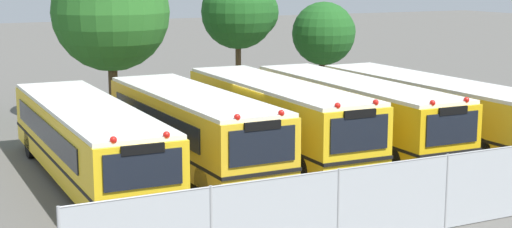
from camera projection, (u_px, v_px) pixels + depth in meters
name	position (u px, v px, depth m)	size (l,w,h in m)	color
ground_plane	(276.00, 157.00, 27.25)	(160.00, 160.00, 0.00)	#595651
school_bus_0	(88.00, 139.00, 23.93)	(2.69, 11.56, 2.52)	yellow
school_bus_1	(193.00, 127.00, 25.35)	(2.59, 10.08, 2.68)	yellow
school_bus_2	(276.00, 116.00, 27.10)	(2.67, 10.86, 2.75)	yellow
school_bus_3	(353.00, 110.00, 28.52)	(2.67, 11.43, 2.63)	yellow
school_bus_4	(428.00, 106.00, 29.81)	(2.61, 11.55, 2.51)	yellow
tree_1	(113.00, 15.00, 33.65)	(5.16, 5.16, 7.27)	#4C3823
tree_2	(242.00, 12.00, 38.08)	(3.89, 3.67, 6.33)	#4C3823
tree_3	(326.00, 33.00, 40.08)	(3.56, 3.28, 4.94)	#4C3823
chainlink_fence	(446.00, 191.00, 19.38)	(19.37, 0.07, 1.95)	#9EA0A3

